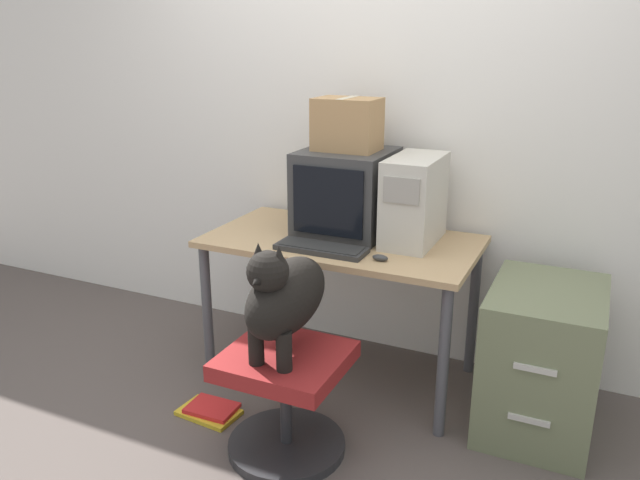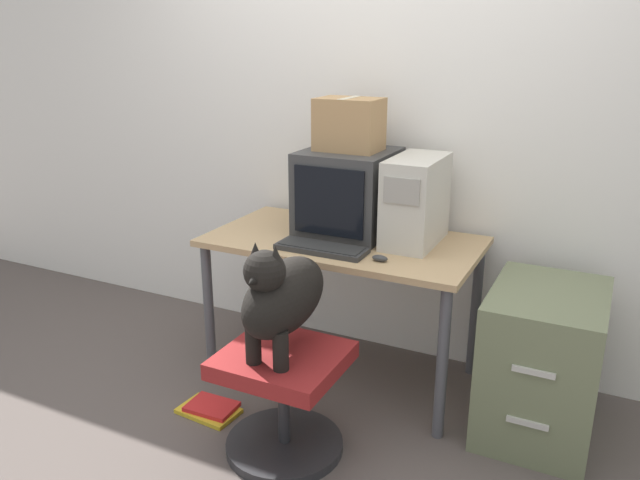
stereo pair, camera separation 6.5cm
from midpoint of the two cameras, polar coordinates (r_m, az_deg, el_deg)
The scene contains 12 objects.
ground_plane at distance 3.06m, azimuth -1.45°, elevation -15.03°, with size 12.00×12.00×0.00m, color #564C47.
wall_back at distance 3.29m, azimuth 4.47°, elevation 11.60°, with size 8.00×0.05×2.60m.
desk at distance 3.06m, azimuth 1.40°, elevation -1.47°, with size 1.30×0.71×0.74m.
crt_monitor at distance 3.08m, azimuth 1.80°, elevation 4.43°, with size 0.43×0.45×0.41m.
pc_tower at distance 2.95m, azimuth 8.00°, elevation 3.63°, with size 0.22×0.42×0.41m.
keyboard at distance 2.85m, azimuth -0.54°, elevation -0.76°, with size 0.42×0.15×0.03m.
computer_mouse at distance 2.73m, azimuth 4.85°, elevation -1.63°, with size 0.07×0.04×0.03m.
office_chair at distance 2.66m, azimuth -3.87°, elevation -13.97°, with size 0.50×0.50×0.46m.
dog at distance 2.45m, azimuth -4.06°, elevation -5.08°, with size 0.22×0.53×0.50m.
filing_cabinet at distance 2.93m, azimuth 18.95°, elevation -10.29°, with size 0.46×0.63×0.66m.
cardboard_box at distance 3.02m, azimuth 1.89°, elevation 10.52°, with size 0.30×0.21×0.25m.
book_stack_floor at distance 3.05m, azimuth -10.63°, elevation -15.08°, with size 0.29×0.19×0.04m.
Camera 1 is at (1.12, -2.30, 1.67)m, focal length 35.00 mm.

